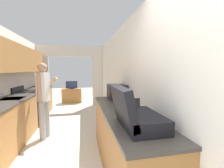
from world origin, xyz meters
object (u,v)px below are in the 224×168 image
tv_cabinet (72,96)px  television (72,85)px  person (43,98)px  range_oven (30,107)px  microwave (117,92)px  suitcase (134,115)px  knife (38,89)px

tv_cabinet → television: (-0.00, -0.04, 0.50)m
person → television: 3.62m
range_oven → microwave: microwave is taller
suitcase → television: bearing=99.9°
television → knife: television is taller
range_oven → knife: 0.75m
microwave → knife: size_ratio=1.29×
tv_cabinet → person: bearing=-95.8°
microwave → television: microwave is taller
suitcase → person: bearing=123.8°
knife → television: bearing=41.6°
television → range_oven: bearing=-110.8°
knife → suitcase: bearing=-86.4°
suitcase → knife: (-1.88, 3.65, -0.13)m
microwave → person: bearing=161.4°
tv_cabinet → suitcase: bearing=-80.2°
range_oven → microwave: size_ratio=2.40×
tv_cabinet → knife: bearing=-114.2°
person → knife: (-0.53, 1.63, 0.03)m
person → television: person is taller
suitcase → range_oven: bearing=122.6°
knife → tv_cabinet: bearing=42.1°
suitcase → tv_cabinet: size_ratio=0.72×
range_oven → person: person is taller
tv_cabinet → television: size_ratio=1.72×
person → knife: size_ratio=4.87×
range_oven → suitcase: (1.95, -3.06, 0.59)m
television → knife: 2.17m
person → range_oven: bearing=48.8°
television → person: bearing=-95.9°
suitcase → knife: suitcase is taller
range_oven → suitcase: bearing=-57.4°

